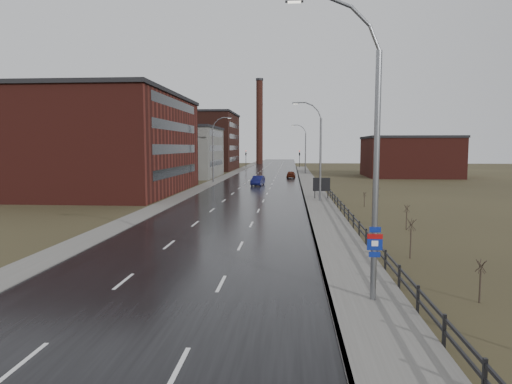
% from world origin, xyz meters
% --- Properties ---
extents(ground, '(320.00, 320.00, 0.00)m').
position_xyz_m(ground, '(0.00, 0.00, 0.00)').
color(ground, '#2D2819').
rests_on(ground, ground).
extents(road, '(14.00, 300.00, 0.06)m').
position_xyz_m(road, '(0.00, 60.00, 0.03)').
color(road, black).
rests_on(road, ground).
extents(sidewalk_right, '(3.20, 180.00, 0.18)m').
position_xyz_m(sidewalk_right, '(8.60, 35.00, 0.09)').
color(sidewalk_right, '#595651').
rests_on(sidewalk_right, ground).
extents(curb_right, '(0.16, 180.00, 0.18)m').
position_xyz_m(curb_right, '(7.08, 35.00, 0.09)').
color(curb_right, slate).
rests_on(curb_right, ground).
extents(sidewalk_left, '(2.40, 260.00, 0.12)m').
position_xyz_m(sidewalk_left, '(-8.20, 60.00, 0.06)').
color(sidewalk_left, '#595651').
rests_on(sidewalk_left, ground).
extents(warehouse_near, '(22.44, 28.56, 13.50)m').
position_xyz_m(warehouse_near, '(-20.99, 45.00, 6.76)').
color(warehouse_near, '#471914').
rests_on(warehouse_near, ground).
extents(warehouse_mid, '(16.32, 20.40, 10.50)m').
position_xyz_m(warehouse_mid, '(-17.99, 78.00, 5.26)').
color(warehouse_mid, slate).
rests_on(warehouse_mid, ground).
extents(warehouse_far, '(26.52, 24.48, 15.50)m').
position_xyz_m(warehouse_far, '(-22.99, 108.00, 7.76)').
color(warehouse_far, '#331611').
rests_on(warehouse_far, ground).
extents(building_right, '(18.36, 16.32, 8.50)m').
position_xyz_m(building_right, '(30.30, 82.00, 4.26)').
color(building_right, '#471914').
rests_on(building_right, ground).
extents(smokestack, '(2.70, 2.70, 30.70)m').
position_xyz_m(smokestack, '(-6.00, 150.00, 15.50)').
color(smokestack, '#331611').
rests_on(smokestack, ground).
extents(streetlight_main, '(3.91, 0.29, 12.11)m').
position_xyz_m(streetlight_main, '(8.47, 2.00, 6.06)').
color(streetlight_main, slate).
rests_on(streetlight_main, ground).
extents(streetlight_right_mid, '(3.36, 0.28, 11.35)m').
position_xyz_m(streetlight_right_mid, '(8.50, 36.00, 5.84)').
color(streetlight_right_mid, slate).
rests_on(streetlight_right_mid, ground).
extents(streetlight_left, '(3.36, 0.28, 11.35)m').
position_xyz_m(streetlight_left, '(-7.70, 62.00, 5.84)').
color(streetlight_left, slate).
rests_on(streetlight_left, ground).
extents(streetlight_right_far, '(3.36, 0.28, 11.35)m').
position_xyz_m(streetlight_right_far, '(8.50, 90.00, 5.84)').
color(streetlight_right_far, slate).
rests_on(streetlight_right_far, ground).
extents(guardrail, '(0.10, 53.05, 1.10)m').
position_xyz_m(guardrail, '(10.30, 18.31, 0.71)').
color(guardrail, black).
rests_on(guardrail, ground).
extents(shrub_b, '(0.43, 0.45, 1.78)m').
position_xyz_m(shrub_b, '(13.14, 2.41, 0.94)').
color(shrub_b, '#382D23').
rests_on(shrub_b, ground).
extents(shrub_c, '(0.54, 0.57, 2.28)m').
position_xyz_m(shrub_c, '(12.25, 9.75, 1.21)').
color(shrub_c, '#382D23').
rests_on(shrub_c, ground).
extents(shrub_d, '(0.46, 0.48, 1.91)m').
position_xyz_m(shrub_d, '(14.28, 18.89, 1.01)').
color(shrub_d, '#382D23').
rests_on(shrub_d, ground).
extents(shrub_e, '(0.64, 0.67, 2.70)m').
position_xyz_m(shrub_e, '(13.04, 24.78, 1.43)').
color(shrub_e, '#382D23').
rests_on(shrub_e, ground).
extents(shrub_f, '(0.38, 0.40, 1.55)m').
position_xyz_m(shrub_f, '(13.20, 32.16, 0.82)').
color(shrub_f, '#382D23').
rests_on(shrub_f, ground).
extents(billboard, '(2.03, 0.17, 2.65)m').
position_xyz_m(billboard, '(9.10, 38.15, 1.77)').
color(billboard, black).
rests_on(billboard, ground).
extents(traffic_light_left, '(0.58, 2.73, 5.30)m').
position_xyz_m(traffic_light_left, '(-8.00, 120.00, 4.60)').
color(traffic_light_left, black).
rests_on(traffic_light_left, ground).
extents(traffic_light_right, '(0.58, 2.73, 5.30)m').
position_xyz_m(traffic_light_right, '(8.00, 120.00, 4.60)').
color(traffic_light_right, black).
rests_on(traffic_light_right, ground).
extents(car_near, '(2.14, 4.82, 1.54)m').
position_xyz_m(car_near, '(0.12, 57.45, 0.77)').
color(car_near, '#0E1046').
rests_on(car_near, ground).
extents(car_far, '(1.92, 4.24, 1.41)m').
position_xyz_m(car_far, '(5.50, 75.74, 0.71)').
color(car_far, '#48170C').
rests_on(car_far, ground).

